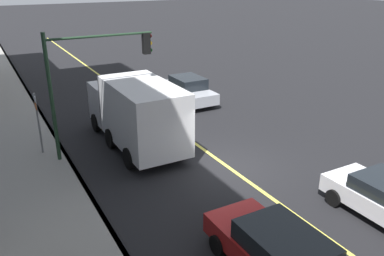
% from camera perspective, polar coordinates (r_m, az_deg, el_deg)
% --- Properties ---
extents(ground, '(200.00, 200.00, 0.00)m').
position_cam_1_polar(ground, '(16.43, 5.14, -5.59)').
color(ground, black).
extents(sidewalk_slab, '(80.00, 3.30, 0.15)m').
position_cam_1_polar(sidewalk_slab, '(14.15, -20.42, -11.47)').
color(sidewalk_slab, gray).
rests_on(sidewalk_slab, ground).
extents(curb_edge, '(80.00, 0.16, 0.15)m').
position_cam_1_polar(curb_edge, '(14.37, -14.19, -10.17)').
color(curb_edge, slate).
rests_on(curb_edge, ground).
extents(lane_stripe_center, '(80.00, 0.16, 0.01)m').
position_cam_1_polar(lane_stripe_center, '(16.43, 5.14, -5.57)').
color(lane_stripe_center, '#D8CC4C').
rests_on(lane_stripe_center, ground).
extents(car_red, '(4.61, 1.96, 1.45)m').
position_cam_1_polar(car_red, '(10.82, 12.61, -17.41)').
color(car_red, red).
rests_on(car_red, ground).
extents(car_silver, '(4.66, 1.95, 1.58)m').
position_cam_1_polar(car_silver, '(24.40, -0.65, 5.63)').
color(car_silver, '#A8AAB2').
rests_on(car_silver, ground).
extents(truck_white, '(6.85, 2.61, 3.12)m').
position_cam_1_polar(truck_white, '(17.89, -8.01, 2.35)').
color(truck_white, silver).
rests_on(truck_white, ground).
extents(traffic_light_mast, '(0.28, 4.50, 5.41)m').
position_cam_1_polar(traffic_light_mast, '(16.78, -14.11, 8.08)').
color(traffic_light_mast, '#1E3823').
rests_on(traffic_light_mast, ground).
extents(street_sign_post, '(0.60, 0.08, 2.85)m').
position_cam_1_polar(street_sign_post, '(17.92, -21.40, 1.14)').
color(street_sign_post, slate).
rests_on(street_sign_post, ground).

